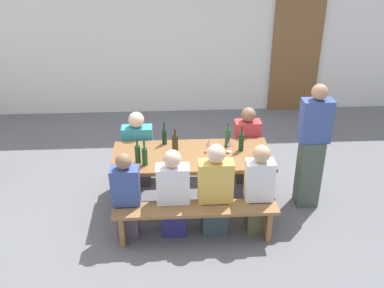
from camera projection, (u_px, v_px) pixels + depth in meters
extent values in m
plane|color=slate|center=(192.00, 204.00, 6.07)|extent=(24.00, 24.00, 0.00)
cube|color=silver|center=(182.00, 27.00, 8.20)|extent=(14.00, 0.20, 3.20)
cube|color=brown|center=(296.00, 57.00, 8.44)|extent=(0.90, 0.06, 2.10)
cube|color=brown|center=(192.00, 156.00, 5.74)|extent=(2.01, 0.84, 0.05)
cylinder|color=brown|center=(118.00, 200.00, 5.55)|extent=(0.07, 0.07, 0.70)
cylinder|color=brown|center=(268.00, 195.00, 5.64)|extent=(0.07, 0.07, 0.70)
cylinder|color=brown|center=(123.00, 169.00, 6.18)|extent=(0.07, 0.07, 0.70)
cylinder|color=brown|center=(257.00, 165.00, 6.28)|extent=(0.07, 0.07, 0.70)
cube|color=olive|center=(196.00, 209.00, 5.24)|extent=(1.91, 0.30, 0.04)
cube|color=olive|center=(122.00, 227.00, 5.30)|extent=(0.06, 0.24, 0.41)
cube|color=olive|center=(267.00, 222.00, 5.38)|extent=(0.06, 0.24, 0.41)
cube|color=olive|center=(189.00, 150.00, 6.51)|extent=(1.91, 0.30, 0.04)
cube|color=olive|center=(130.00, 165.00, 6.57)|extent=(0.06, 0.24, 0.41)
cube|color=olive|center=(247.00, 162.00, 6.66)|extent=(0.06, 0.24, 0.41)
cylinder|color=#143319|center=(164.00, 137.00, 5.94)|extent=(0.06, 0.06, 0.20)
cylinder|color=#143319|center=(164.00, 127.00, 5.87)|extent=(0.02, 0.02, 0.10)
cylinder|color=black|center=(164.00, 123.00, 5.85)|extent=(0.02, 0.02, 0.01)
cylinder|color=#332814|center=(175.00, 143.00, 5.77)|extent=(0.08, 0.08, 0.22)
cylinder|color=#332814|center=(175.00, 133.00, 5.70)|extent=(0.03, 0.03, 0.07)
cylinder|color=black|center=(175.00, 129.00, 5.68)|extent=(0.03, 0.03, 0.01)
cylinder|color=#234C2D|center=(228.00, 138.00, 5.88)|extent=(0.07, 0.07, 0.24)
cylinder|color=#234C2D|center=(228.00, 127.00, 5.81)|extent=(0.02, 0.02, 0.07)
cylinder|color=black|center=(228.00, 124.00, 5.79)|extent=(0.03, 0.03, 0.01)
cylinder|color=#194723|center=(138.00, 154.00, 5.49)|extent=(0.07, 0.07, 0.23)
cylinder|color=#194723|center=(137.00, 143.00, 5.42)|extent=(0.02, 0.02, 0.08)
cylinder|color=black|center=(137.00, 139.00, 5.40)|extent=(0.03, 0.03, 0.01)
cylinder|color=#143319|center=(241.00, 142.00, 5.77)|extent=(0.07, 0.07, 0.23)
cylinder|color=#143319|center=(242.00, 131.00, 5.70)|extent=(0.02, 0.02, 0.10)
cylinder|color=black|center=(242.00, 127.00, 5.67)|extent=(0.03, 0.03, 0.01)
cylinder|color=#194723|center=(145.00, 157.00, 5.45)|extent=(0.07, 0.07, 0.22)
cylinder|color=#194723|center=(144.00, 145.00, 5.38)|extent=(0.02, 0.02, 0.09)
cylinder|color=black|center=(144.00, 141.00, 5.36)|extent=(0.03, 0.03, 0.01)
cylinder|color=silver|center=(208.00, 151.00, 5.80)|extent=(0.06, 0.06, 0.01)
cylinder|color=silver|center=(209.00, 149.00, 5.79)|extent=(0.01, 0.01, 0.07)
cone|color=#D18C93|center=(209.00, 143.00, 5.75)|extent=(0.07, 0.07, 0.10)
cylinder|color=silver|center=(229.00, 151.00, 5.79)|extent=(0.06, 0.06, 0.01)
cylinder|color=silver|center=(229.00, 148.00, 5.77)|extent=(0.01, 0.01, 0.08)
cone|color=#D18C93|center=(230.00, 143.00, 5.73)|extent=(0.07, 0.07, 0.08)
cube|color=#59485C|center=(128.00, 218.00, 5.42)|extent=(0.25, 0.24, 0.45)
cube|color=#384C8C|center=(125.00, 186.00, 5.21)|extent=(0.33, 0.20, 0.46)
sphere|color=#846047|center=(123.00, 161.00, 5.06)|extent=(0.18, 0.18, 0.18)
cube|color=navy|center=(174.00, 216.00, 5.45)|extent=(0.29, 0.24, 0.45)
cube|color=silver|center=(173.00, 184.00, 5.24)|extent=(0.38, 0.20, 0.47)
sphere|color=beige|center=(172.00, 159.00, 5.08)|extent=(0.21, 0.21, 0.21)
cube|color=#324248|center=(215.00, 215.00, 5.48)|extent=(0.30, 0.24, 0.45)
cube|color=gold|center=(216.00, 181.00, 5.25)|extent=(0.40, 0.20, 0.51)
sphere|color=beige|center=(216.00, 154.00, 5.09)|extent=(0.22, 0.22, 0.22)
cube|color=brown|center=(257.00, 214.00, 5.50)|extent=(0.24, 0.24, 0.45)
cube|color=silver|center=(259.00, 180.00, 5.28)|extent=(0.33, 0.20, 0.50)
sphere|color=tan|center=(262.00, 154.00, 5.12)|extent=(0.20, 0.20, 0.20)
cube|color=#4A3741|center=(139.00, 169.00, 6.44)|extent=(0.31, 0.24, 0.45)
cube|color=teal|center=(138.00, 141.00, 6.23)|extent=(0.41, 0.20, 0.43)
sphere|color=beige|center=(136.00, 120.00, 6.09)|extent=(0.21, 0.21, 0.21)
cube|color=#46403B|center=(245.00, 166.00, 6.52)|extent=(0.26, 0.24, 0.45)
cube|color=#C6383D|center=(247.00, 137.00, 6.30)|extent=(0.35, 0.20, 0.48)
sphere|color=#846047|center=(249.00, 115.00, 6.14)|extent=(0.20, 0.20, 0.20)
cube|color=#445345|center=(309.00, 173.00, 5.89)|extent=(0.28, 0.24, 0.93)
cube|color=#384C8C|center=(316.00, 121.00, 5.54)|extent=(0.38, 0.20, 0.55)
sphere|color=#A87A5B|center=(320.00, 92.00, 5.37)|extent=(0.20, 0.20, 0.20)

